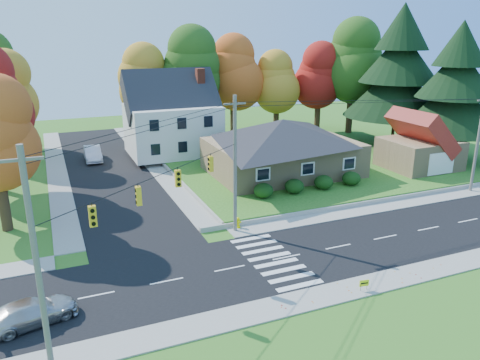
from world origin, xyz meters
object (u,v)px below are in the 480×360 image
Objects in this scene: ranch_house at (282,146)px; fire_hydrant at (238,223)px; silver_sedan at (32,312)px; white_car at (93,154)px.

fire_hydrant is at bearing -131.22° from ranch_house.
ranch_house is at bearing 48.78° from fire_hydrant.
silver_sedan is at bearing -153.35° from fire_hydrant.
silver_sedan is at bearing -143.03° from ranch_house.
ranch_house is 2.93× the size of white_car.
fire_hydrant is (-9.12, -10.41, -2.84)m from ranch_house.
white_car is at bearing 107.79° from fire_hydrant.
ranch_house is 16.38× the size of fire_hydrant.
fire_hydrant is (7.82, -24.36, -0.42)m from white_car.
white_car reaches higher than silver_sedan.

